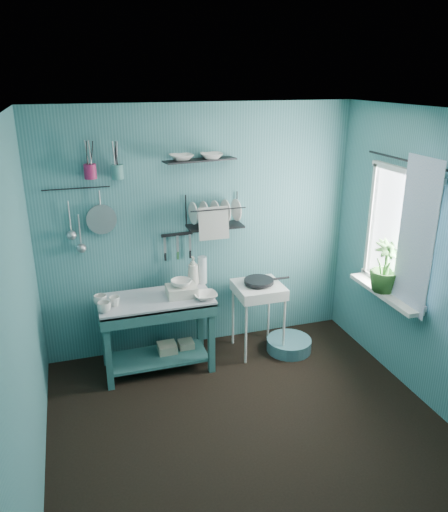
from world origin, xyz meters
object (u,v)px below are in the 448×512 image
object	(u,v)px
mug_mid	(115,301)
storage_tin_large	(167,354)
potted_plant	(385,266)
frying_pan	(259,281)
colander	(102,219)
mug_left	(104,307)
hotplate_stand	(258,318)
water_bottle	(202,270)
dish_rack	(215,211)
wash_tub	(182,291)
mug_right	(100,300)
floor_basin	(289,345)
utensil_cup_magenta	(90,171)
utensil_cup_teal	(117,172)
work_counter	(157,334)
soap_bottle	(193,271)
storage_tin_small	(186,350)

from	to	relation	value
mug_mid	storage_tin_large	size ratio (longest dim) A/B	0.45
potted_plant	storage_tin_large	xyz separation A→B (m)	(-1.94, 0.68, -0.96)
frying_pan	colander	bearing A→B (deg)	167.58
mug_left	hotplate_stand	size ratio (longest dim) A/B	0.16
water_bottle	dish_rack	size ratio (longest dim) A/B	0.51
storage_tin_large	wash_tub	bearing A→B (deg)	-25.02
potted_plant	mug_right	bearing A→B (deg)	166.05
mug_right	floor_basin	distance (m)	2.01
frying_pan	utensil_cup_magenta	distance (m)	1.93
wash_tub	utensil_cup_teal	world-z (taller)	utensil_cup_teal
work_counter	soap_bottle	distance (m)	0.70
soap_bottle	utensil_cup_teal	size ratio (longest dim) A/B	2.30
wash_tub	mug_left	bearing A→B (deg)	-169.14
work_counter	storage_tin_large	distance (m)	0.29
mug_left	mug_mid	xyz separation A→B (m)	(0.10, 0.10, -0.00)
storage_tin_small	storage_tin_large	bearing A→B (deg)	-171.47
hotplate_stand	utensil_cup_teal	bearing A→B (deg)	160.31
colander	potted_plant	bearing A→B (deg)	-21.87
wash_tub	storage_tin_small	xyz separation A→B (m)	(0.05, 0.10, -0.71)
utensil_cup_magenta	colander	size ratio (longest dim) A/B	0.46
potted_plant	colander	bearing A→B (deg)	158.13
mug_left	floor_basin	xyz separation A→B (m)	(1.85, 0.08, -0.74)
soap_bottle	frying_pan	xyz separation A→B (m)	(0.64, -0.17, -0.12)
mug_left	frying_pan	bearing A→B (deg)	7.04
floor_basin	hotplate_stand	bearing A→B (deg)	160.44
work_counter	storage_tin_small	distance (m)	0.42
utensil_cup_teal	floor_basin	world-z (taller)	utensil_cup_teal
work_counter	mug_right	bearing A→B (deg)	-175.24
mug_right	soap_bottle	distance (m)	0.95
wash_tub	work_counter	bearing A→B (deg)	175.43
dish_rack	potted_plant	xyz separation A→B (m)	(1.37, -0.90, -0.40)
dish_rack	floor_basin	world-z (taller)	dish_rack
wash_tub	colander	world-z (taller)	colander
wash_tub	colander	distance (m)	1.00
utensil_cup_teal	storage_tin_small	xyz separation A→B (m)	(0.53, -0.24, -1.81)
water_bottle	storage_tin_small	distance (m)	0.84
utensil_cup_teal	potted_plant	world-z (taller)	utensil_cup_teal
mug_mid	storage_tin_small	distance (m)	0.99
utensil_cup_teal	potted_plant	xyz separation A→B (m)	(2.27, -0.95, -0.83)
dish_rack	colander	xyz separation A→B (m)	(-1.08, 0.08, -0.01)
soap_bottle	potted_plant	size ratio (longest dim) A/B	0.61
mug_left	potted_plant	xyz separation A→B (m)	(2.52, -0.47, 0.27)
frying_pan	utensil_cup_magenta	world-z (taller)	utensil_cup_magenta
mug_mid	dish_rack	distance (m)	1.29
storage_tin_large	floor_basin	xyz separation A→B (m)	(1.27, -0.13, -0.04)
wash_tub	storage_tin_small	distance (m)	0.72
frying_pan	utensil_cup_magenta	xyz separation A→B (m)	(-1.53, 0.29, 1.14)
mug_left	utensil_cup_magenta	distance (m)	1.22
floor_basin	wash_tub	bearing A→B (deg)	176.84
wash_tub	storage_tin_large	bearing A→B (deg)	154.98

